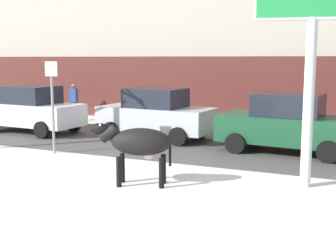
{
  "coord_description": "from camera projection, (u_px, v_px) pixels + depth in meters",
  "views": [
    {
      "loc": [
        5.17,
        -7.1,
        2.91
      ],
      "look_at": [
        0.23,
        3.91,
        1.1
      ],
      "focal_mm": 48.22,
      "sensor_mm": 36.0,
      "label": 1
    }
  ],
  "objects": [
    {
      "name": "ground_plane",
      "position": [
        77.0,
        207.0,
        8.93
      ],
      "size": [
        120.0,
        120.0,
        0.0
      ],
      "primitive_type": "plane",
      "color": "white"
    },
    {
      "name": "car_white_sedan",
      "position": [
        31.0,
        110.0,
        17.83
      ],
      "size": [
        4.31,
        2.21,
        1.84
      ],
      "color": "white",
      "rests_on": "ground"
    },
    {
      "name": "pedestrian_by_cars",
      "position": [
        74.0,
        102.0,
        21.17
      ],
      "size": [
        0.36,
        0.24,
        1.73
      ],
      "color": "#282833",
      "rests_on": "ground"
    },
    {
      "name": "road_strip",
      "position": [
        200.0,
        145.0,
        15.26
      ],
      "size": [
        60.0,
        5.6,
        0.01
      ],
      "primitive_type": "cube",
      "color": "#514F4C",
      "rests_on": "ground"
    },
    {
      "name": "car_darkgreen_sedan",
      "position": [
        288.0,
        124.0,
        13.95
      ],
      "size": [
        4.31,
        2.21,
        1.84
      ],
      "color": "#194C2D",
      "rests_on": "ground"
    },
    {
      "name": "cow_black",
      "position": [
        138.0,
        143.0,
        10.33
      ],
      "size": [
        1.93,
        1.01,
        1.54
      ],
      "color": "black",
      "rests_on": "ground"
    },
    {
      "name": "car_silver_sedan",
      "position": [
        156.0,
        114.0,
        16.41
      ],
      "size": [
        4.31,
        2.21,
        1.84
      ],
      "color": "#B7BABF",
      "rests_on": "ground"
    },
    {
      "name": "street_sign",
      "position": [
        52.0,
        100.0,
        13.75
      ],
      "size": [
        0.44,
        0.08,
        2.82
      ],
      "color": "gray",
      "rests_on": "ground"
    }
  ]
}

